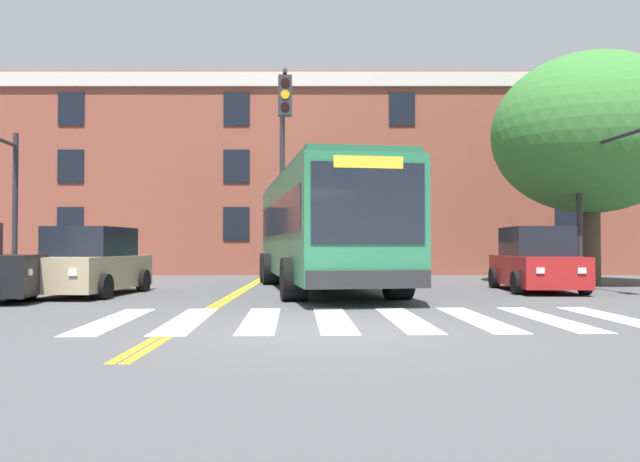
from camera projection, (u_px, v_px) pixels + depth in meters
name	position (u px, v px, depth m)	size (l,w,h in m)	color
ground_plane	(329.00, 331.00, 9.21)	(120.00, 120.00, 0.00)	#4C4C4F
crosswalk	(369.00, 319.00, 10.65)	(9.36, 4.09, 0.01)	white
lane_line_yellow_inner	(262.00, 277.00, 24.64)	(0.12, 36.00, 0.01)	gold
lane_line_yellow_outer	(266.00, 277.00, 24.64)	(0.12, 36.00, 0.01)	gold
city_bus	(321.00, 227.00, 17.78)	(4.33, 11.48, 3.29)	#28704C
car_tan_near_lane	(90.00, 264.00, 15.81)	(2.31, 4.11, 1.72)	tan
car_red_far_lane	(535.00, 262.00, 17.18)	(2.04, 4.01, 1.77)	#AD1E1E
car_silver_behind_bus	(295.00, 256.00, 26.60)	(2.15, 4.87, 1.77)	#B7BABF
traffic_light_near_corner	(609.00, 178.00, 16.71)	(0.49, 3.96, 4.54)	#28282D
traffic_light_overhead	(283.00, 147.00, 17.75)	(0.56, 4.01, 5.92)	#28282D
street_tree_curbside_large	(590.00, 134.00, 19.97)	(6.39, 6.39, 7.40)	#4C3D2D
building_facade	(388.00, 184.00, 31.22)	(34.88, 10.16, 8.65)	brown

